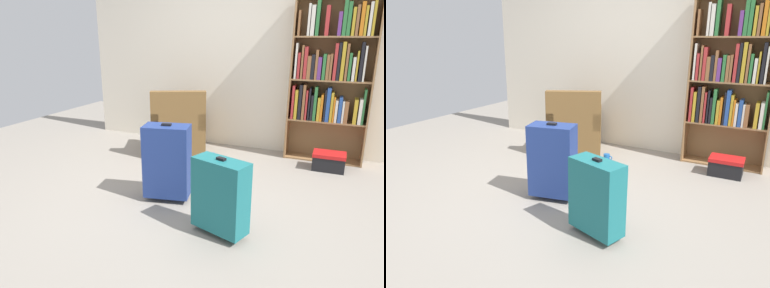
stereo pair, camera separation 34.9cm
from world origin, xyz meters
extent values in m
plane|color=gray|center=(0.00, 0.00, 0.00)|extent=(8.29, 8.29, 0.00)
cube|color=beige|center=(0.00, 1.96, 1.30)|extent=(4.74, 0.10, 2.60)
cube|color=olive|center=(0.72, 1.75, 1.03)|extent=(0.02, 0.28, 2.06)
cube|color=olive|center=(1.19, 1.88, 1.03)|extent=(0.96, 0.02, 2.06)
cube|color=olive|center=(1.19, 1.75, 0.01)|extent=(0.92, 0.26, 0.02)
cube|color=olive|center=(1.19, 1.75, 0.52)|extent=(0.92, 0.26, 0.02)
cube|color=olive|center=(1.19, 1.75, 1.04)|extent=(0.92, 0.26, 0.02)
cube|color=olive|center=(1.19, 1.75, 1.55)|extent=(0.92, 0.26, 0.02)
cube|color=#B22D2D|center=(0.77, 1.72, 0.75)|extent=(0.03, 0.18, 0.42)
cube|color=gold|center=(0.81, 1.71, 0.72)|extent=(0.04, 0.16, 0.37)
cube|color=black|center=(0.86, 1.72, 0.75)|extent=(0.04, 0.20, 0.44)
cube|color=brown|center=(0.90, 1.73, 0.76)|extent=(0.03, 0.21, 0.44)
cube|color=#B22D2D|center=(0.94, 1.74, 0.72)|extent=(0.02, 0.23, 0.38)
cube|color=black|center=(0.97, 1.74, 0.74)|extent=(0.02, 0.23, 0.40)
cube|color=black|center=(1.01, 1.72, 0.69)|extent=(0.03, 0.19, 0.32)
cube|color=#2D7238|center=(1.04, 1.71, 0.75)|extent=(0.03, 0.17, 0.42)
cube|color=gold|center=(1.09, 1.72, 0.68)|extent=(0.03, 0.19, 0.29)
cube|color=orange|center=(1.12, 1.71, 0.70)|extent=(0.03, 0.18, 0.33)
cube|color=black|center=(1.16, 1.70, 0.73)|extent=(0.02, 0.15, 0.40)
cube|color=#264C99|center=(1.19, 1.73, 0.74)|extent=(0.04, 0.20, 0.42)
cube|color=gold|center=(1.24, 1.71, 0.72)|extent=(0.03, 0.18, 0.37)
cube|color=orange|center=(1.27, 1.72, 0.69)|extent=(0.02, 0.20, 0.31)
cube|color=silver|center=(1.29, 1.72, 0.67)|extent=(0.03, 0.18, 0.27)
cube|color=#264C99|center=(1.34, 1.72, 0.69)|extent=(0.04, 0.20, 0.31)
cube|color=silver|center=(1.37, 1.72, 0.67)|extent=(0.02, 0.19, 0.27)
cube|color=brown|center=(1.41, 1.70, 0.67)|extent=(0.04, 0.16, 0.27)
cube|color=gold|center=(1.51, 1.74, 0.68)|extent=(0.04, 0.22, 0.30)
cube|color=silver|center=(1.56, 1.71, 0.69)|extent=(0.04, 0.17, 0.30)
cube|color=#2D7238|center=(1.60, 1.72, 0.75)|extent=(0.02, 0.19, 0.43)
cube|color=silver|center=(0.77, 1.72, 1.26)|extent=(0.02, 0.19, 0.43)
cube|color=#B22D2D|center=(0.80, 1.71, 1.21)|extent=(0.03, 0.16, 0.32)
cube|color=brown|center=(0.84, 1.73, 1.25)|extent=(0.02, 0.22, 0.41)
cube|color=#B22D2D|center=(0.88, 1.71, 1.24)|extent=(0.04, 0.16, 0.39)
cube|color=brown|center=(0.93, 1.74, 1.19)|extent=(0.04, 0.23, 0.28)
cube|color=black|center=(0.97, 1.71, 1.20)|extent=(0.04, 0.16, 0.30)
cube|color=brown|center=(1.01, 1.74, 1.23)|extent=(0.03, 0.22, 0.35)
cube|color=#66337F|center=(1.05, 1.74, 1.18)|extent=(0.04, 0.23, 0.27)
cube|color=#2D7238|center=(1.10, 1.74, 1.20)|extent=(0.04, 0.23, 0.31)
cube|color=brown|center=(1.14, 1.73, 1.20)|extent=(0.03, 0.21, 0.30)
cube|color=brown|center=(1.18, 1.70, 1.20)|extent=(0.03, 0.15, 0.31)
cube|color=#B22D2D|center=(1.22, 1.73, 1.26)|extent=(0.04, 0.21, 0.43)
cube|color=black|center=(1.26, 1.71, 1.27)|extent=(0.03, 0.18, 0.44)
cube|color=gold|center=(1.30, 1.74, 1.27)|extent=(0.04, 0.22, 0.45)
cube|color=brown|center=(1.35, 1.72, 1.26)|extent=(0.03, 0.19, 0.43)
cube|color=#2D7238|center=(1.39, 1.71, 1.21)|extent=(0.03, 0.16, 0.32)
cube|color=silver|center=(1.43, 1.72, 1.19)|extent=(0.03, 0.18, 0.28)
cube|color=gold|center=(1.46, 1.73, 1.22)|extent=(0.02, 0.22, 0.35)
cube|color=black|center=(1.50, 1.73, 1.27)|extent=(0.03, 0.21, 0.45)
cube|color=silver|center=(1.54, 1.72, 1.25)|extent=(0.02, 0.19, 0.41)
cube|color=brown|center=(0.77, 1.71, 1.71)|extent=(0.02, 0.17, 0.29)
cube|color=silver|center=(0.88, 1.72, 1.74)|extent=(0.03, 0.19, 0.36)
cube|color=silver|center=(0.92, 1.71, 1.74)|extent=(0.04, 0.17, 0.35)
cube|color=#2D7238|center=(0.98, 1.72, 1.78)|extent=(0.04, 0.18, 0.43)
cube|color=#B22D2D|center=(1.08, 1.71, 1.73)|extent=(0.04, 0.16, 0.34)
cube|color=#66337F|center=(1.22, 1.73, 1.70)|extent=(0.04, 0.22, 0.27)
cube|color=#2D7238|center=(1.27, 1.73, 1.76)|extent=(0.04, 0.22, 0.40)
cube|color=#2D7238|center=(1.32, 1.73, 1.75)|extent=(0.04, 0.21, 0.37)
cube|color=gold|center=(1.37, 1.71, 1.72)|extent=(0.03, 0.17, 0.31)
cube|color=brown|center=(1.41, 1.72, 1.73)|extent=(0.03, 0.19, 0.33)
cube|color=orange|center=(1.45, 1.74, 1.75)|extent=(0.04, 0.22, 0.37)
cube|color=gold|center=(1.49, 1.71, 1.72)|extent=(0.03, 0.17, 0.32)
cube|color=brown|center=(-0.68, 1.30, 0.20)|extent=(0.93, 0.93, 0.40)
cube|color=#91724F|center=(-0.68, 1.30, 0.44)|extent=(0.70, 0.74, 0.08)
cube|color=brown|center=(-0.56, 1.03, 0.65)|extent=(0.69, 0.40, 0.50)
cube|color=brown|center=(-0.40, 1.42, 0.51)|extent=(0.38, 0.68, 0.22)
cube|color=brown|center=(-0.95, 1.17, 0.51)|extent=(0.38, 0.68, 0.22)
cylinder|color=#1959A5|center=(-0.14, 1.17, 0.05)|extent=(0.08, 0.08, 0.10)
torus|color=#1959A5|center=(-0.09, 1.17, 0.05)|extent=(0.06, 0.01, 0.06)
cube|color=black|center=(1.28, 1.40, 0.09)|extent=(0.37, 0.25, 0.19)
cube|color=red|center=(1.28, 1.40, 0.19)|extent=(0.38, 0.26, 0.04)
cube|color=#19666B|center=(0.53, -0.51, 0.35)|extent=(0.50, 0.34, 0.60)
cube|color=black|center=(0.53, -0.51, 0.66)|extent=(0.08, 0.06, 0.02)
cylinder|color=black|center=(0.38, -0.46, 0.03)|extent=(0.06, 0.06, 0.05)
cylinder|color=black|center=(0.68, -0.56, 0.03)|extent=(0.06, 0.06, 0.05)
cube|color=navy|center=(-0.15, -0.09, 0.40)|extent=(0.48, 0.34, 0.71)
cube|color=black|center=(-0.15, -0.09, 0.77)|extent=(0.10, 0.07, 0.02)
cylinder|color=black|center=(-0.30, -0.12, 0.03)|extent=(0.06, 0.06, 0.05)
cylinder|color=black|center=(0.00, -0.05, 0.03)|extent=(0.06, 0.06, 0.05)
camera|label=1|loc=(1.34, -2.99, 1.58)|focal=33.32mm
camera|label=2|loc=(1.65, -2.83, 1.58)|focal=33.32mm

